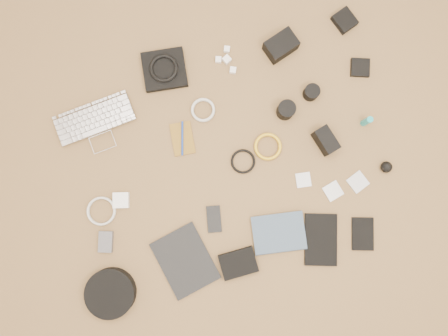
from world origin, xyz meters
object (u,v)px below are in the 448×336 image
object	(u,v)px
laptop	(99,129)
paperback	(281,252)
tablet	(185,261)
headphone_case	(111,293)
phone	(214,219)
dslr_camera	(281,46)

from	to	relation	value
laptop	paperback	distance (m)	0.97
tablet	headphone_case	size ratio (longest dim) A/B	1.29
laptop	phone	bearing A→B (deg)	-58.69
paperback	dslr_camera	bearing A→B (deg)	-7.46
headphone_case	paperback	xyz separation A→B (m)	(0.75, -0.04, -0.02)
phone	headphone_case	xyz separation A→B (m)	(-0.51, -0.18, 0.02)
laptop	dslr_camera	bearing A→B (deg)	3.56
phone	paperback	bearing A→B (deg)	-30.95
laptop	phone	size ratio (longest dim) A/B	2.98
headphone_case	phone	bearing A→B (deg)	19.35
dslr_camera	headphone_case	xyz separation A→B (m)	(-1.01, -0.83, -0.01)
tablet	phone	xyz separation A→B (m)	(0.17, 0.14, -0.00)
phone	headphone_case	distance (m)	0.54
paperback	tablet	bearing A→B (deg)	87.72
dslr_camera	paperback	bearing A→B (deg)	-124.30
headphone_case	paperback	distance (m)	0.75
dslr_camera	phone	world-z (taller)	dslr_camera
laptop	tablet	bearing A→B (deg)	-77.10
laptop	paperback	world-z (taller)	laptop
laptop	phone	xyz separation A→B (m)	(0.38, -0.52, -0.01)
phone	tablet	bearing A→B (deg)	-129.50
dslr_camera	headphone_case	bearing A→B (deg)	-158.49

